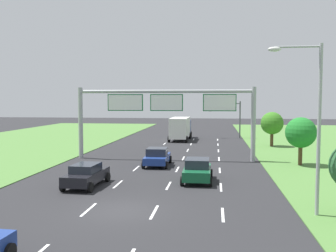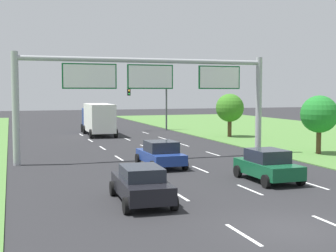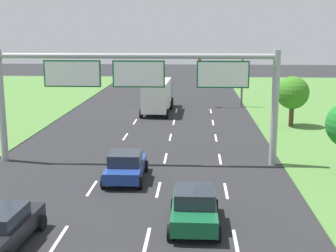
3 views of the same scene
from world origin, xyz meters
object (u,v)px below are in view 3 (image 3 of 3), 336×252
Objects in this scene: roadside_tree_far at (293,93)px; car_near_red at (2,228)px; car_lead_silver at (194,207)px; car_mid_lane at (126,166)px; box_truck at (158,95)px; traffic_light_mast at (224,71)px; sign_gantry at (137,83)px.

car_near_red is at bearing -123.48° from roadside_tree_far.
car_lead_silver reaches higher than car_mid_lane.
roadside_tree_far is at bearing -27.36° from box_truck.
box_truck is at bearing -152.52° from traffic_light_mast.
roadside_tree_far is (11.73, 11.69, -2.07)m from sign_gantry.
box_truck is at bearing 86.08° from car_near_red.
box_truck is at bearing 90.67° from sign_gantry.
box_truck is (0.08, 21.66, 0.97)m from car_mid_lane.
car_lead_silver is at bearing -95.58° from traffic_light_mast.
roadside_tree_far is (5.18, -10.05, -0.97)m from traffic_light_mast.
roadside_tree_far is at bearing 50.81° from car_mid_lane.
traffic_light_mast is (3.04, 31.15, 3.05)m from car_lead_silver.
sign_gantry reaches higher than box_truck.
sign_gantry reaches higher than car_lead_silver.
traffic_light_mast is (6.54, 21.75, -1.10)m from sign_gantry.
car_near_red is 1.10× the size of car_lead_silver.
car_near_red is at bearing -107.15° from traffic_light_mast.
traffic_light_mast is at bearing 73.26° from sign_gantry.
car_mid_lane is 0.50× the size of box_truck.
box_truck is at bearing 151.28° from roadside_tree_far.
car_mid_lane reaches higher than car_near_red.
traffic_light_mast is at bearing 75.77° from car_near_red.
sign_gantry is at bearing -87.97° from box_truck.
box_truck is (-3.71, 27.64, 0.94)m from car_lead_silver.
car_lead_silver is 0.47× the size of box_truck.
car_lead_silver is 10.86m from sign_gantry.
traffic_light_mast is 11.35m from roadside_tree_far.
car_lead_silver is 7.09m from car_mid_lane.
sign_gantry is 4.00× the size of roadside_tree_far.
car_mid_lane is at bearing 122.61° from car_lead_silver.
car_lead_silver is (7.31, 2.39, 0.04)m from car_near_red.
car_lead_silver is 0.93× the size of roadside_tree_far.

